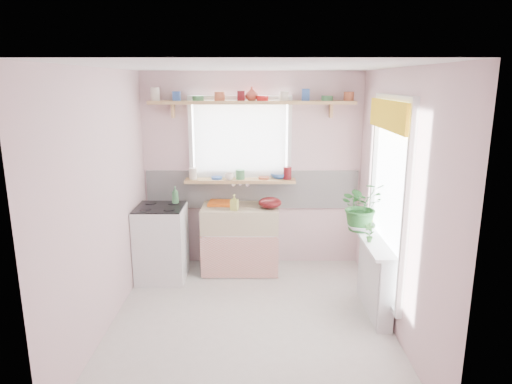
{
  "coord_description": "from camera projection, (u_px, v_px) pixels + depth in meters",
  "views": [
    {
      "loc": [
        0.07,
        -4.19,
        2.38
      ],
      "look_at": [
        0.05,
        0.55,
        1.22
      ],
      "focal_mm": 32.0,
      "sensor_mm": 36.0,
      "label": 1
    }
  ],
  "objects": [
    {
      "name": "radiator_ledge",
      "position": [
        375.0,
        277.0,
        4.73
      ],
      "size": [
        0.22,
        0.95,
        0.78
      ],
      "color": "white",
      "rests_on": "ground"
    },
    {
      "name": "room",
      "position": [
        310.0,
        172.0,
        5.15
      ],
      "size": [
        3.2,
        3.2,
        3.2
      ],
      "color": "silver",
      "rests_on": "ground"
    },
    {
      "name": "dish_tray",
      "position": [
        223.0,
        203.0,
        5.78
      ],
      "size": [
        0.38,
        0.29,
        0.04
      ],
      "primitive_type": "cube",
      "rotation": [
        0.0,
        0.0,
        -0.07
      ],
      "color": "orange",
      "rests_on": "sink_unit"
    },
    {
      "name": "sill_bowl",
      "position": [
        279.0,
        176.0,
        5.85
      ],
      "size": [
        0.27,
        0.27,
        0.07
      ],
      "primitive_type": "imported",
      "rotation": [
        0.0,
        0.0,
        0.34
      ],
      "color": "#3767B5",
      "rests_on": "windowsill"
    },
    {
      "name": "colander",
      "position": [
        270.0,
        203.0,
        5.62
      ],
      "size": [
        0.35,
        0.35,
        0.13
      ],
      "primitive_type": "ellipsoid",
      "rotation": [
        0.0,
        0.0,
        -0.23
      ],
      "color": "#500D10",
      "rests_on": "sink_unit"
    },
    {
      "name": "cooker_bottle",
      "position": [
        175.0,
        195.0,
        5.54
      ],
      "size": [
        0.1,
        0.1,
        0.22
      ],
      "primitive_type": "imported",
      "rotation": [
        0.0,
        0.0,
        0.2
      ],
      "color": "#41824C",
      "rests_on": "cooker"
    },
    {
      "name": "jade_plant",
      "position": [
        362.0,
        206.0,
        4.97
      ],
      "size": [
        0.59,
        0.54,
        0.56
      ],
      "primitive_type": "imported",
      "rotation": [
        0.0,
        0.0,
        0.24
      ],
      "color": "#266028",
      "rests_on": "radiator_ledge"
    },
    {
      "name": "shelf_crockery",
      "position": [
        250.0,
        96.0,
        5.55
      ],
      "size": [
        2.47,
        0.11,
        0.12
      ],
      "color": "silver",
      "rests_on": "pine_shelf"
    },
    {
      "name": "shelf_vase",
      "position": [
        252.0,
        94.0,
        5.6
      ],
      "size": [
        0.17,
        0.17,
        0.17
      ],
      "primitive_type": "imported",
      "rotation": [
        0.0,
        0.0,
        -0.09
      ],
      "color": "#B34737",
      "rests_on": "pine_shelf"
    },
    {
      "name": "cooker",
      "position": [
        162.0,
        242.0,
        5.55
      ],
      "size": [
        0.58,
        0.58,
        0.93
      ],
      "color": "white",
      "rests_on": "ground"
    },
    {
      "name": "herb_pot",
      "position": [
        369.0,
        233.0,
        4.63
      ],
      "size": [
        0.12,
        0.09,
        0.2
      ],
      "primitive_type": "imported",
      "rotation": [
        0.0,
        0.0,
        -0.25
      ],
      "color": "#36702D",
      "rests_on": "radiator_ledge"
    },
    {
      "name": "windowsill",
      "position": [
        240.0,
        181.0,
        5.81
      ],
      "size": [
        1.4,
        0.22,
        0.04
      ],
      "primitive_type": "cube",
      "color": "tan",
      "rests_on": "room"
    },
    {
      "name": "pine_shelf",
      "position": [
        252.0,
        102.0,
        5.56
      ],
      "size": [
        2.52,
        0.24,
        0.04
      ],
      "primitive_type": "cube",
      "color": "tan",
      "rests_on": "room"
    },
    {
      "name": "soap_bottle_sink",
      "position": [
        234.0,
        202.0,
        5.52
      ],
      "size": [
        0.11,
        0.11,
        0.19
      ],
      "primitive_type": "imported",
      "rotation": [
        0.0,
        0.0,
        -0.26
      ],
      "color": "#CED860",
      "rests_on": "sink_unit"
    },
    {
      "name": "sill_cup",
      "position": [
        229.0,
        177.0,
        5.73
      ],
      "size": [
        0.12,
        0.12,
        0.09
      ],
      "primitive_type": "imported",
      "rotation": [
        0.0,
        0.0,
        0.09
      ],
      "color": "white",
      "rests_on": "windowsill"
    },
    {
      "name": "sink_unit",
      "position": [
        240.0,
        238.0,
        5.79
      ],
      "size": [
        0.95,
        0.65,
        1.11
      ],
      "color": "white",
      "rests_on": "ground"
    },
    {
      "name": "sill_crockery",
      "position": [
        240.0,
        175.0,
        5.79
      ],
      "size": [
        1.35,
        0.11,
        0.12
      ],
      "color": "silver",
      "rests_on": "windowsill"
    },
    {
      "name": "fruit",
      "position": [
        362.0,
        222.0,
        5.0
      ],
      "size": [
        0.2,
        0.14,
        0.1
      ],
      "color": "orange",
      "rests_on": "fruit_bowl"
    },
    {
      "name": "fruit_bowl",
      "position": [
        361.0,
        227.0,
        5.0
      ],
      "size": [
        0.36,
        0.36,
        0.08
      ],
      "primitive_type": "imported",
      "rotation": [
        0.0,
        0.0,
        -0.16
      ],
      "color": "silver",
      "rests_on": "radiator_ledge"
    }
  ]
}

